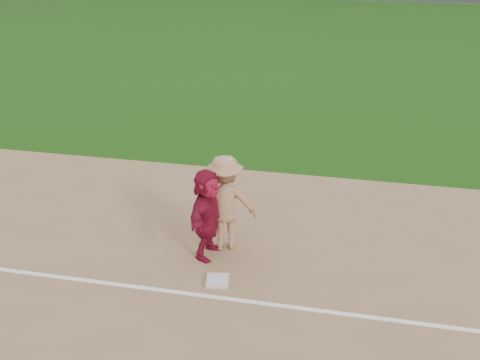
# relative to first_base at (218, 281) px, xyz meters

# --- Properties ---
(ground) EXTENTS (160.00, 160.00, 0.00)m
(ground) POSITION_rel_first_base_xyz_m (0.02, 0.35, -0.07)
(ground) COLOR #19440D
(ground) RESTS_ON ground
(foul_line) EXTENTS (60.00, 0.10, 0.01)m
(foul_line) POSITION_rel_first_base_xyz_m (0.02, -0.45, -0.04)
(foul_line) COLOR white
(foul_line) RESTS_ON infield_dirt
(first_base) EXTENTS (0.47, 0.47, 0.09)m
(first_base) POSITION_rel_first_base_xyz_m (0.00, 0.00, 0.00)
(first_base) COLOR silver
(first_base) RESTS_ON infield_dirt
(base_runner) EXTENTS (0.86, 1.77, 1.83)m
(base_runner) POSITION_rel_first_base_xyz_m (-0.43, 0.95, 0.87)
(base_runner) COLOR maroon
(base_runner) RESTS_ON infield_dirt
(first_base_play) EXTENTS (1.45, 1.12, 2.17)m
(first_base_play) POSITION_rel_first_base_xyz_m (-0.17, 1.32, 0.95)
(first_base_play) COLOR #949497
(first_base_play) RESTS_ON infield_dirt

